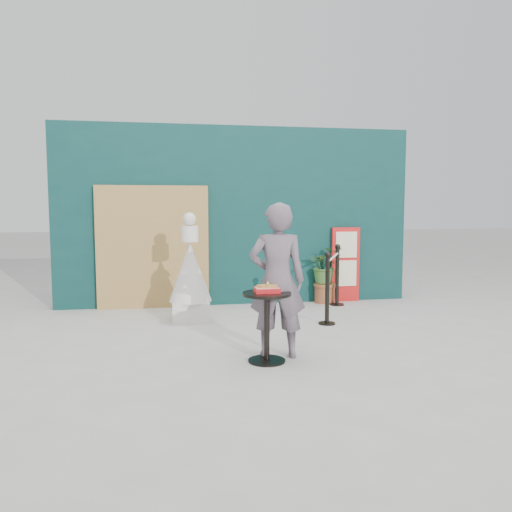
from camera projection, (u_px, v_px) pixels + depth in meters
The scene contains 10 objects.
ground at pixel (275, 355), 5.57m from camera, with size 60.00×60.00×0.00m, color #ADAAA5.
back_wall at pixel (236, 216), 8.52m from camera, with size 6.00×0.30×3.00m, color #0A3030.
bamboo_fence at pixel (153, 247), 8.12m from camera, with size 1.80×0.08×2.00m, color tan.
woman at pixel (277, 281), 5.45m from camera, with size 0.62×0.41×1.70m, color #675862.
menu_board at pixel (345, 264), 8.73m from camera, with size 0.50×0.07×1.30m.
statue at pixel (190, 277), 7.24m from camera, with size 0.61×0.61×1.57m.
cafe_table at pixel (267, 316), 5.30m from camera, with size 0.52×0.52×0.75m.
food_basket at pixel (267, 289), 5.27m from camera, with size 0.26×0.19×0.11m.
planter at pixel (325, 270), 8.59m from camera, with size 0.57×0.49×0.97m.
stanchion_barrier at pixel (333, 282), 7.70m from camera, with size 0.84×1.54×1.03m.
Camera 1 is at (-1.14, -5.32, 1.65)m, focal length 35.00 mm.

